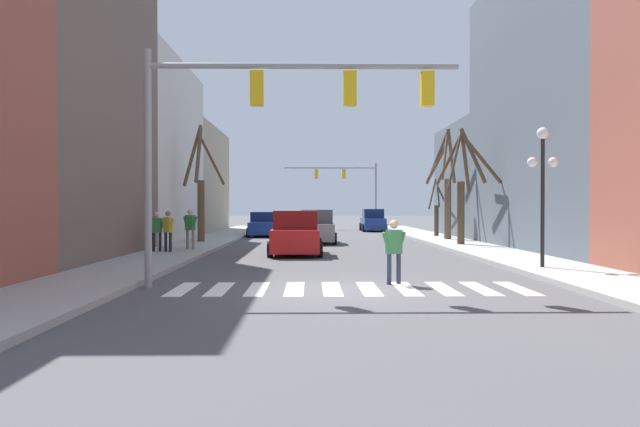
{
  "coord_description": "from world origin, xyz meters",
  "views": [
    {
      "loc": [
        -0.96,
        -14.7,
        1.99
      ],
      "look_at": [
        -0.29,
        29.12,
        1.5
      ],
      "focal_mm": 35.0,
      "sensor_mm": 36.0,
      "label": 1
    }
  ],
  "objects_px": {
    "car_parked_right_far": "(296,234)",
    "pedestrian_on_left_sidewalk": "(157,228)",
    "street_tree_right_near": "(437,211)",
    "pedestrian_on_right_sidewalk": "(168,227)",
    "pedestrian_crossing_street": "(190,225)",
    "traffic_signal_near": "(268,109)",
    "street_lamp_right_corner": "(543,168)",
    "street_tree_left_far": "(464,185)",
    "car_parked_right_near": "(265,225)",
    "car_driving_toward_lane": "(317,228)",
    "pedestrian_waiting_at_curb": "(394,246)",
    "street_tree_left_mid": "(446,189)",
    "traffic_signal_far": "(347,180)",
    "street_tree_right_far": "(200,190)",
    "car_parked_right_mid": "(373,221)"
  },
  "relations": [
    {
      "from": "car_parked_right_far",
      "to": "pedestrian_crossing_street",
      "type": "bearing_deg",
      "value": -106.5
    },
    {
      "from": "street_lamp_right_corner",
      "to": "car_parked_right_far",
      "type": "xyz_separation_m",
      "value": [
        -7.66,
        6.8,
        -2.32
      ]
    },
    {
      "from": "street_tree_right_near",
      "to": "car_parked_right_near",
      "type": "bearing_deg",
      "value": 167.74
    },
    {
      "from": "traffic_signal_far",
      "to": "pedestrian_on_left_sidewalk",
      "type": "xyz_separation_m",
      "value": [
        -9.65,
        -30.37,
        -3.24
      ]
    },
    {
      "from": "traffic_signal_far",
      "to": "pedestrian_on_right_sidewalk",
      "type": "distance_m",
      "value": 32.08
    },
    {
      "from": "street_lamp_right_corner",
      "to": "pedestrian_on_right_sidewalk",
      "type": "xyz_separation_m",
      "value": [
        -12.87,
        6.67,
        -2.02
      ]
    },
    {
      "from": "street_lamp_right_corner",
      "to": "street_tree_left_far",
      "type": "height_order",
      "value": "street_tree_left_far"
    },
    {
      "from": "pedestrian_on_left_sidewalk",
      "to": "street_tree_left_far",
      "type": "height_order",
      "value": "street_tree_left_far"
    },
    {
      "from": "pedestrian_crossing_street",
      "to": "street_tree_right_far",
      "type": "xyz_separation_m",
      "value": [
        -0.56,
        5.66,
        1.68
      ]
    },
    {
      "from": "car_parked_right_far",
      "to": "car_parked_right_mid",
      "type": "xyz_separation_m",
      "value": [
        5.65,
        24.61,
        -0.01
      ]
    },
    {
      "from": "car_parked_right_far",
      "to": "pedestrian_on_left_sidewalk",
      "type": "bearing_deg",
      "value": -90.72
    },
    {
      "from": "street_lamp_right_corner",
      "to": "street_tree_right_near",
      "type": "relative_size",
      "value": 1.17
    },
    {
      "from": "street_tree_left_far",
      "to": "pedestrian_on_right_sidewalk",
      "type": "bearing_deg",
      "value": -159.57
    },
    {
      "from": "street_lamp_right_corner",
      "to": "traffic_signal_near",
      "type": "bearing_deg",
      "value": -156.4
    },
    {
      "from": "pedestrian_waiting_at_curb",
      "to": "street_tree_left_mid",
      "type": "relative_size",
      "value": 0.26
    },
    {
      "from": "car_parked_right_mid",
      "to": "pedestrian_on_right_sidewalk",
      "type": "xyz_separation_m",
      "value": [
        -10.86,
        -24.74,
        0.31
      ]
    },
    {
      "from": "car_parked_right_near",
      "to": "street_tree_right_near",
      "type": "xyz_separation_m",
      "value": [
        10.96,
        -2.38,
        0.93
      ]
    },
    {
      "from": "car_parked_right_mid",
      "to": "pedestrian_waiting_at_curb",
      "type": "xyz_separation_m",
      "value": [
        -2.91,
        -34.34,
        0.15
      ]
    },
    {
      "from": "pedestrian_crossing_street",
      "to": "street_tree_left_far",
      "type": "bearing_deg",
      "value": -137.83
    },
    {
      "from": "car_parked_right_far",
      "to": "car_parked_right_mid",
      "type": "distance_m",
      "value": 25.25
    },
    {
      "from": "car_parked_right_far",
      "to": "car_driving_toward_lane",
      "type": "relative_size",
      "value": 0.96
    },
    {
      "from": "car_driving_toward_lane",
      "to": "pedestrian_crossing_street",
      "type": "relative_size",
      "value": 2.54
    },
    {
      "from": "traffic_signal_near",
      "to": "street_tree_left_mid",
      "type": "height_order",
      "value": "street_tree_left_mid"
    },
    {
      "from": "pedestrian_on_left_sidewalk",
      "to": "street_tree_left_mid",
      "type": "xyz_separation_m",
      "value": [
        14.05,
        9.66,
        1.89
      ]
    },
    {
      "from": "car_driving_toward_lane",
      "to": "street_tree_left_far",
      "type": "distance_m",
      "value": 8.21
    },
    {
      "from": "street_lamp_right_corner",
      "to": "car_parked_right_near",
      "type": "bearing_deg",
      "value": 114.0
    },
    {
      "from": "street_lamp_right_corner",
      "to": "street_tree_left_mid",
      "type": "xyz_separation_m",
      "value": [
        0.67,
        16.54,
        -0.15
      ]
    },
    {
      "from": "car_driving_toward_lane",
      "to": "pedestrian_waiting_at_curb",
      "type": "height_order",
      "value": "car_driving_toward_lane"
    },
    {
      "from": "pedestrian_crossing_street",
      "to": "traffic_signal_near",
      "type": "bearing_deg",
      "value": 136.47
    },
    {
      "from": "car_parked_right_far",
      "to": "pedestrian_waiting_at_curb",
      "type": "bearing_deg",
      "value": 15.73
    },
    {
      "from": "street_lamp_right_corner",
      "to": "street_tree_left_far",
      "type": "xyz_separation_m",
      "value": [
        0.49,
        11.64,
        -0.11
      ]
    },
    {
      "from": "street_lamp_right_corner",
      "to": "pedestrian_on_left_sidewalk",
      "type": "bearing_deg",
      "value": 152.81
    },
    {
      "from": "pedestrian_on_right_sidewalk",
      "to": "pedestrian_waiting_at_curb",
      "type": "distance_m",
      "value": 12.46
    },
    {
      "from": "street_tree_left_far",
      "to": "street_tree_right_far",
      "type": "xyz_separation_m",
      "value": [
        -13.31,
        2.18,
        -0.19
      ]
    },
    {
      "from": "pedestrian_on_left_sidewalk",
      "to": "street_tree_right_far",
      "type": "distance_m",
      "value": 7.19
    },
    {
      "from": "street_tree_left_mid",
      "to": "car_parked_right_mid",
      "type": "bearing_deg",
      "value": 100.21
    },
    {
      "from": "pedestrian_on_right_sidewalk",
      "to": "street_tree_right_far",
      "type": "xyz_separation_m",
      "value": [
        0.05,
        7.15,
        1.73
      ]
    },
    {
      "from": "car_parked_right_near",
      "to": "pedestrian_on_left_sidewalk",
      "type": "height_order",
      "value": "pedestrian_on_left_sidewalk"
    },
    {
      "from": "street_lamp_right_corner",
      "to": "pedestrian_crossing_street",
      "type": "relative_size",
      "value": 2.44
    },
    {
      "from": "street_tree_right_near",
      "to": "traffic_signal_far",
      "type": "bearing_deg",
      "value": 105.19
    },
    {
      "from": "traffic_signal_near",
      "to": "pedestrian_on_right_sidewalk",
      "type": "xyz_separation_m",
      "value": [
        -4.78,
        10.21,
        -3.23
      ]
    },
    {
      "from": "street_lamp_right_corner",
      "to": "pedestrian_on_left_sidewalk",
      "type": "height_order",
      "value": "street_lamp_right_corner"
    },
    {
      "from": "pedestrian_crossing_street",
      "to": "pedestrian_waiting_at_curb",
      "type": "bearing_deg",
      "value": 150.37
    },
    {
      "from": "car_parked_right_mid",
      "to": "street_tree_left_far",
      "type": "xyz_separation_m",
      "value": [
        2.5,
        -19.77,
        2.22
      ]
    },
    {
      "from": "street_tree_right_near",
      "to": "pedestrian_on_right_sidewalk",
      "type": "bearing_deg",
      "value": -135.45
    },
    {
      "from": "car_driving_toward_lane",
      "to": "street_tree_left_mid",
      "type": "height_order",
      "value": "street_tree_left_mid"
    },
    {
      "from": "street_tree_left_far",
      "to": "car_driving_toward_lane",
      "type": "bearing_deg",
      "value": 155.59
    },
    {
      "from": "pedestrian_on_right_sidewalk",
      "to": "street_tree_right_near",
      "type": "height_order",
      "value": "street_tree_right_near"
    },
    {
      "from": "street_lamp_right_corner",
      "to": "street_tree_left_mid",
      "type": "relative_size",
      "value": 0.67
    },
    {
      "from": "car_driving_toward_lane",
      "to": "street_tree_left_far",
      "type": "height_order",
      "value": "street_tree_left_far"
    }
  ]
}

